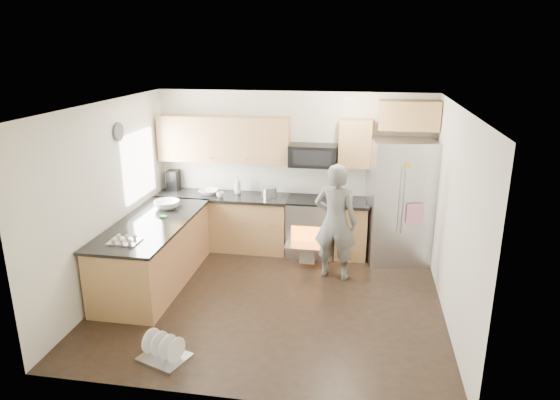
% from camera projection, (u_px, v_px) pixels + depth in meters
% --- Properties ---
extents(ground, '(4.50, 4.50, 0.00)m').
position_uv_depth(ground, '(271.00, 300.00, 6.75)').
color(ground, black).
rests_on(ground, ground).
extents(room_shell, '(4.54, 4.04, 2.62)m').
position_uv_depth(room_shell, '(268.00, 180.00, 6.27)').
color(room_shell, silver).
rests_on(room_shell, ground).
extents(back_cabinet_run, '(4.45, 0.64, 2.50)m').
position_uv_depth(back_cabinet_run, '(255.00, 193.00, 8.20)').
color(back_cabinet_run, '#AB6E44').
rests_on(back_cabinet_run, ground).
extents(peninsula, '(0.96, 2.36, 1.04)m').
position_uv_depth(peninsula, '(154.00, 252.00, 7.13)').
color(peninsula, '#AB6E44').
rests_on(peninsula, ground).
extents(stove_range, '(0.76, 0.97, 1.79)m').
position_uv_depth(stove_range, '(311.00, 214.00, 8.08)').
color(stove_range, '#B7B7BC').
rests_on(stove_range, ground).
extents(refrigerator, '(1.06, 0.89, 1.93)m').
position_uv_depth(refrigerator, '(399.00, 201.00, 7.78)').
color(refrigerator, '#B7B7BC').
rests_on(refrigerator, ground).
extents(person, '(0.69, 0.51, 1.72)m').
position_uv_depth(person, '(335.00, 222.00, 7.18)').
color(person, slate).
rests_on(person, ground).
extents(dish_rack, '(0.61, 0.55, 0.31)m').
position_uv_depth(dish_rack, '(164.00, 352.00, 5.46)').
color(dish_rack, '#B7B7BC').
rests_on(dish_rack, ground).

